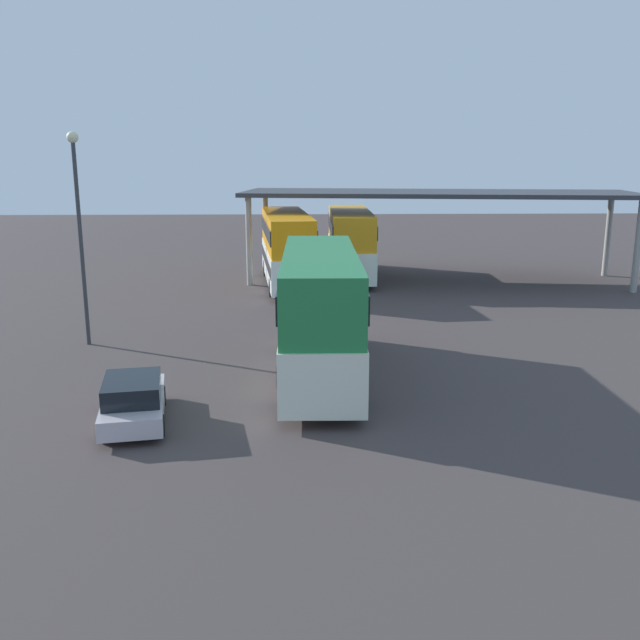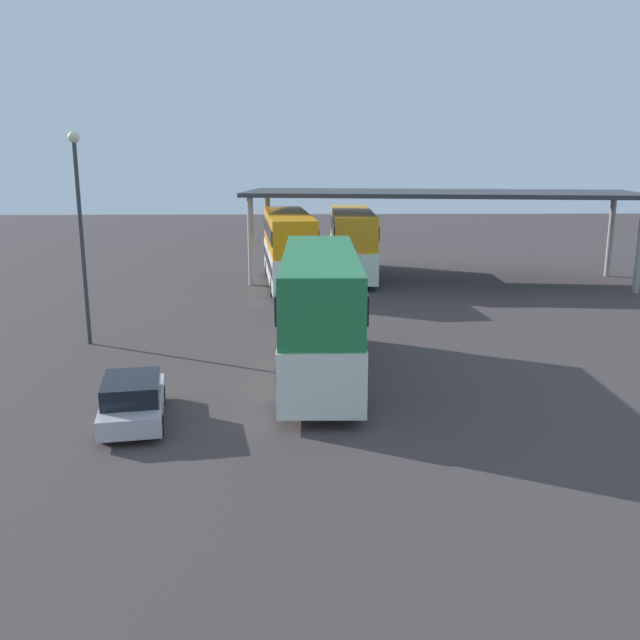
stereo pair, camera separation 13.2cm
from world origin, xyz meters
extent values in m
plane|color=#423938|center=(0.00, 0.00, 0.00)|extent=(140.00, 140.00, 0.00)
cube|color=silver|center=(0.41, 2.38, 1.30)|extent=(2.68, 10.21, 1.91)
cube|color=#21773C|center=(0.41, 2.38, 3.29)|extent=(2.60, 10.00, 2.07)
cube|color=black|center=(0.41, 2.38, 1.53)|extent=(2.71, 9.80, 0.65)
cube|color=black|center=(0.41, 2.38, 3.39)|extent=(2.71, 9.80, 0.83)
cube|color=black|center=(0.49, 7.41, 1.59)|extent=(2.14, 0.13, 1.14)
cube|color=orange|center=(0.49, 7.41, 2.51)|extent=(1.76, 0.11, 0.36)
cylinder|color=black|center=(-0.68, 5.55, 0.50)|extent=(0.30, 1.00, 1.00)
cylinder|color=black|center=(1.59, 5.52, 0.50)|extent=(0.30, 1.00, 1.00)
cylinder|color=black|center=(-0.78, -0.75, 0.50)|extent=(0.30, 1.00, 1.00)
cylinder|color=black|center=(1.49, -0.79, 0.50)|extent=(0.30, 1.00, 1.00)
cube|color=#BFB5BB|center=(-5.09, -1.70, 0.49)|extent=(2.34, 4.20, 0.55)
cube|color=black|center=(-5.05, -1.90, 1.06)|extent=(1.91, 2.42, 0.58)
cylinder|color=black|center=(-6.05, -0.62, 0.30)|extent=(0.30, 0.63, 0.60)
cylinder|color=black|center=(-4.54, -0.36, 0.30)|extent=(0.30, 0.63, 0.60)
cylinder|color=black|center=(-5.63, -3.04, 0.30)|extent=(0.30, 0.63, 0.60)
cylinder|color=black|center=(-4.12, -2.78, 0.30)|extent=(0.30, 0.63, 0.60)
cube|color=white|center=(-1.00, 19.72, 1.28)|extent=(3.41, 11.01, 1.87)
cube|color=orange|center=(-1.00, 19.72, 3.23)|extent=(3.32, 10.79, 2.02)
cube|color=black|center=(-1.00, 19.72, 1.51)|extent=(3.41, 10.58, 0.63)
cube|color=black|center=(-1.00, 19.72, 3.33)|extent=(3.41, 10.58, 0.81)
cube|color=black|center=(-1.50, 25.06, 1.56)|extent=(2.06, 0.29, 1.12)
cube|color=orange|center=(-1.50, 25.06, 2.46)|extent=(1.70, 0.24, 0.36)
cylinder|color=black|center=(-2.40, 22.96, 0.50)|extent=(0.37, 1.02, 1.00)
cylinder|color=black|center=(-0.22, 23.17, 0.50)|extent=(0.37, 1.02, 1.00)
cylinder|color=black|center=(-1.78, 16.28, 0.50)|extent=(0.37, 1.02, 1.00)
cylinder|color=black|center=(0.40, 16.48, 0.50)|extent=(0.37, 1.02, 1.00)
cube|color=white|center=(2.93, 22.40, 1.26)|extent=(2.68, 10.50, 1.82)
cube|color=orange|center=(2.93, 22.40, 3.16)|extent=(2.60, 10.29, 1.98)
cube|color=black|center=(2.93, 22.40, 1.48)|extent=(2.71, 10.08, 0.62)
cube|color=black|center=(2.93, 22.40, 3.26)|extent=(2.71, 10.08, 0.79)
cube|color=black|center=(3.03, 27.57, 1.54)|extent=(2.11, 0.14, 1.09)
cube|color=orange|center=(3.03, 27.57, 2.41)|extent=(1.74, 0.11, 0.36)
cylinder|color=black|center=(1.87, 25.66, 0.50)|extent=(0.30, 1.01, 1.00)
cylinder|color=black|center=(4.11, 25.62, 0.50)|extent=(0.30, 1.01, 1.00)
cylinder|color=black|center=(1.74, 19.18, 0.50)|extent=(0.30, 1.01, 1.00)
cylinder|color=black|center=(3.98, 19.14, 0.50)|extent=(0.30, 1.01, 1.00)
cube|color=#33353A|center=(8.00, 21.05, 5.26)|extent=(23.74, 9.67, 0.25)
cylinder|color=#9E9B93|center=(19.19, 22.30, 2.57)|extent=(0.36, 0.36, 5.14)
cylinder|color=#9E9B93|center=(18.47, 16.89, 2.57)|extent=(0.36, 0.36, 5.14)
cylinder|color=#9E9B93|center=(-2.47, 25.21, 2.57)|extent=(0.36, 0.36, 5.14)
cylinder|color=#9E9B93|center=(-3.19, 19.80, 2.57)|extent=(0.36, 0.36, 5.14)
cylinder|color=#33353A|center=(-8.88, 6.81, 4.01)|extent=(0.16, 0.16, 8.01)
sphere|color=beige|center=(-8.88, 6.81, 8.16)|extent=(0.44, 0.44, 0.44)
camera|label=1|loc=(-0.32, -20.60, 7.50)|focal=38.78mm
camera|label=2|loc=(-0.19, -20.60, 7.50)|focal=38.78mm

